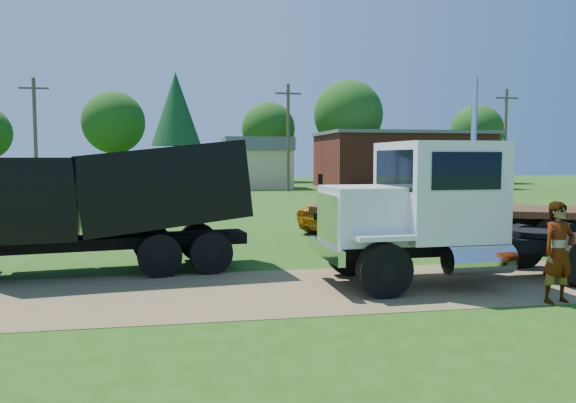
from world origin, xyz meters
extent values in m
plane|color=#254B10|center=(0.00, 0.00, 0.00)|extent=(140.00, 140.00, 0.00)
cube|color=brown|center=(0.00, 0.00, 0.01)|extent=(120.00, 4.20, 0.01)
cube|color=black|center=(4.38, 0.22, 0.82)|extent=(7.76, 1.19, 0.31)
cylinder|color=black|center=(1.42, -0.96, 0.57)|extent=(1.14, 0.39, 1.13)
cylinder|color=black|center=(1.42, -0.96, 0.57)|extent=(0.41, 0.39, 0.40)
cylinder|color=black|center=(1.36, 1.24, 0.57)|extent=(1.14, 0.39, 1.13)
cylinder|color=black|center=(1.36, 1.24, 0.57)|extent=(0.41, 0.39, 0.40)
cylinder|color=black|center=(6.00, 1.37, 0.57)|extent=(1.14, 0.39, 1.13)
cylinder|color=black|center=(6.00, 1.37, 0.57)|extent=(0.41, 0.39, 0.40)
cylinder|color=black|center=(7.34, 1.41, 0.57)|extent=(1.14, 0.39, 1.13)
cylinder|color=black|center=(7.34, 1.41, 0.57)|extent=(0.41, 0.39, 0.40)
cube|color=white|center=(1.44, 0.14, 1.60)|extent=(1.90, 1.80, 1.24)
cube|color=silver|center=(0.51, 0.12, 1.55)|extent=(0.13, 1.55, 1.03)
cube|color=silver|center=(0.46, 0.12, 0.82)|extent=(0.22, 2.37, 0.31)
cube|color=white|center=(3.09, 0.19, 2.11)|extent=(2.23, 2.53, 2.17)
cube|color=black|center=(2.03, 0.16, 2.58)|extent=(0.11, 2.06, 0.88)
cube|color=black|center=(3.12, -1.06, 2.58)|extent=(1.55, 0.08, 0.77)
cube|color=black|center=(3.05, 1.44, 2.58)|extent=(1.55, 0.08, 0.77)
cube|color=white|center=(1.42, -0.96, 1.24)|extent=(1.25, 0.50, 0.10)
cube|color=white|center=(1.36, 1.24, 1.24)|extent=(1.25, 0.50, 0.10)
cylinder|color=silver|center=(3.48, -0.99, 0.72)|extent=(1.46, 0.66, 0.62)
cylinder|color=silver|center=(4.26, 0.79, 2.37)|extent=(0.15, 0.15, 4.74)
cylinder|color=black|center=(5.61, 0.26, 1.06)|extent=(1.17, 1.17, 0.12)
cube|color=black|center=(-4.81, 2.64, 0.76)|extent=(7.66, 2.01, 0.29)
cylinder|color=black|center=(-3.17, 1.86, 0.52)|extent=(1.08, 0.48, 1.05)
cylinder|color=black|center=(-3.17, 1.86, 0.52)|extent=(0.41, 0.40, 0.37)
cylinder|color=black|center=(-3.45, 3.84, 0.52)|extent=(1.08, 0.48, 1.05)
cylinder|color=black|center=(-3.45, 3.84, 0.52)|extent=(0.41, 0.40, 0.37)
cylinder|color=black|center=(-1.95, 2.04, 0.52)|extent=(1.08, 0.48, 1.05)
cylinder|color=black|center=(-1.95, 2.04, 0.52)|extent=(0.41, 0.40, 0.37)
cylinder|color=black|center=(-2.23, 4.01, 0.52)|extent=(1.08, 0.48, 1.05)
cylinder|color=black|center=(-2.23, 4.01, 0.52)|extent=(0.41, 0.40, 0.37)
cube|color=black|center=(-6.04, 2.46, 1.90)|extent=(2.20, 2.53, 1.90)
cube|color=black|center=(-3.12, 2.88, 2.14)|extent=(4.45, 2.85, 2.31)
imported|color=#C96A09|center=(4.14, 8.70, 0.71)|extent=(5.60, 4.21, 1.41)
cube|color=#321910|center=(5.95, 5.14, 1.17)|extent=(9.24, 6.20, 0.20)
cube|color=black|center=(5.95, 5.14, 0.89)|extent=(8.58, 4.78, 0.28)
cylinder|color=black|center=(2.92, 5.25, 0.56)|extent=(1.16, 0.77, 1.12)
cylinder|color=black|center=(3.91, 7.38, 0.56)|extent=(1.16, 0.77, 1.12)
cylinder|color=black|center=(7.99, 2.90, 0.56)|extent=(1.16, 0.77, 1.12)
cylinder|color=black|center=(8.98, 5.03, 0.56)|extent=(1.16, 0.77, 1.12)
cube|color=black|center=(2.00, 6.97, 1.73)|extent=(0.18, 0.18, 1.12)
imported|color=#999999|center=(4.61, -1.97, 1.00)|extent=(0.80, 0.59, 2.00)
imported|color=#999999|center=(-3.54, 5.94, 0.97)|extent=(1.03, 0.85, 1.94)
cube|color=maroon|center=(18.00, 40.00, 2.50)|extent=(15.00, 10.00, 5.00)
cube|color=#56565B|center=(18.00, 40.00, 5.15)|extent=(15.40, 10.40, 0.30)
cube|color=tan|center=(4.00, 40.00, 1.80)|extent=(6.00, 5.00, 3.60)
cube|color=#56565B|center=(4.00, 40.00, 4.10)|extent=(6.20, 5.40, 1.20)
cylinder|color=#4D382C|center=(-14.00, 35.00, 4.50)|extent=(0.28, 0.28, 9.00)
cube|color=#4D382C|center=(-14.00, 35.00, 8.20)|extent=(2.20, 0.14, 0.14)
cylinder|color=#4D382C|center=(6.00, 35.00, 4.50)|extent=(0.28, 0.28, 9.00)
cube|color=#4D382C|center=(6.00, 35.00, 8.20)|extent=(2.20, 0.14, 0.14)
cylinder|color=#4D382C|center=(26.00, 35.00, 4.50)|extent=(0.28, 0.28, 9.00)
cube|color=#4D382C|center=(26.00, 35.00, 8.20)|extent=(2.20, 0.14, 0.14)
cylinder|color=#321F14|center=(-10.14, 51.81, 1.79)|extent=(0.56, 0.56, 3.58)
sphere|color=#224B12|center=(-10.14, 51.81, 6.64)|extent=(6.75, 6.75, 6.75)
cylinder|color=#321F14|center=(-3.46, 49.40, 2.09)|extent=(0.56, 0.56, 4.18)
cone|color=#103614|center=(-3.46, 49.40, 8.00)|extent=(5.25, 5.25, 7.76)
cylinder|color=#321F14|center=(7.17, 54.44, 1.68)|extent=(0.56, 0.56, 3.36)
sphere|color=#224B12|center=(7.17, 54.44, 6.24)|extent=(6.34, 6.34, 6.34)
cylinder|color=#321F14|center=(15.66, 50.02, 2.07)|extent=(0.56, 0.56, 4.14)
sphere|color=#224B12|center=(15.66, 50.02, 7.70)|extent=(7.81, 7.81, 7.81)
cylinder|color=#321F14|center=(29.93, 47.19, 1.57)|extent=(0.56, 0.56, 3.13)
sphere|color=#224B12|center=(29.93, 47.19, 5.82)|extent=(5.91, 5.91, 5.91)
camera|label=1|loc=(-2.53, -11.67, 2.85)|focal=35.00mm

